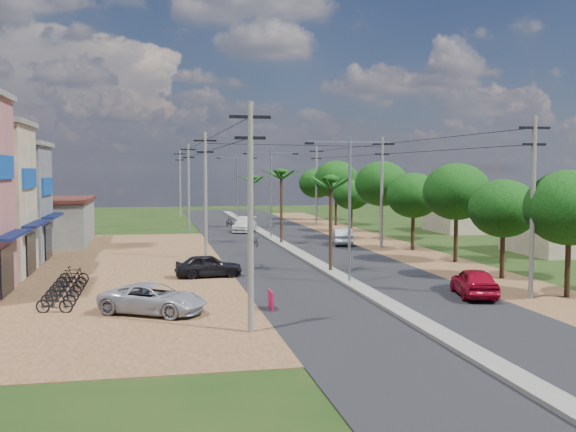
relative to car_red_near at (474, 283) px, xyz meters
name	(u,v)px	position (x,y,z in m)	size (l,w,h in m)	color
ground	(349,284)	(-5.00, 5.00, -0.73)	(160.00, 160.00, 0.00)	black
road	(294,251)	(-5.00, 20.00, -0.71)	(12.00, 110.00, 0.04)	black
median	(286,246)	(-5.00, 23.00, -0.64)	(1.00, 90.00, 0.18)	#605E56
dirt_lot_west	(84,271)	(-20.00, 13.00, -0.71)	(18.00, 46.00, 0.04)	#50361B
dirt_shoulder_east	(397,249)	(3.50, 20.00, -0.72)	(5.00, 90.00, 0.03)	#50361B
low_shed	(28,222)	(-26.00, 29.00, 1.23)	(10.40, 10.40, 3.95)	#605E56
house_east_near	(564,222)	(15.00, 15.00, 1.66)	(7.60, 7.50, 4.60)	gray
house_east_far	(468,208)	(16.00, 33.00, 1.66)	(7.60, 7.50, 4.60)	gray
tree_east_a	(569,208)	(4.50, -1.00, 3.76)	(4.40, 4.40, 6.37)	black
tree_east_b	(503,209)	(4.30, 5.00, 3.38)	(4.00, 4.00, 5.83)	black
tree_east_c	(457,192)	(4.70, 12.00, 4.13)	(4.60, 4.60, 6.83)	black
tree_east_d	(413,195)	(4.40, 19.00, 3.61)	(4.20, 4.20, 6.13)	black
tree_east_e	(382,184)	(4.60, 27.00, 4.36)	(4.80, 4.80, 7.14)	black
tree_east_f	(351,194)	(4.20, 35.00, 3.16)	(3.80, 3.80, 5.52)	black
tree_east_g	(336,179)	(4.80, 43.00, 4.51)	(5.00, 5.00, 7.38)	black
tree_east_h	(317,183)	(4.50, 51.00, 3.91)	(4.40, 4.40, 6.52)	black
palm_median_near	(331,183)	(-5.00, 9.00, 4.81)	(2.00, 2.00, 6.15)	black
palm_median_mid	(281,175)	(-5.00, 25.00, 5.17)	(2.00, 2.00, 6.55)	black
palm_median_far	(253,180)	(-5.00, 41.00, 4.53)	(2.00, 2.00, 5.85)	black
streetlight_near	(350,198)	(-5.00, 5.00, 4.05)	(5.10, 0.18, 8.00)	gray
streetlight_mid	(271,187)	(-5.00, 30.00, 4.05)	(5.10, 0.18, 8.00)	gray
streetlight_far	(237,182)	(-5.00, 55.00, 4.05)	(5.10, 0.18, 8.00)	gray
utility_pole_w_a	(250,212)	(-12.00, -5.00, 4.03)	(1.60, 0.24, 9.00)	#605E56
utility_pole_w_b	(206,192)	(-12.00, 17.00, 4.03)	(1.60, 0.24, 9.00)	#605E56
utility_pole_w_c	(189,185)	(-12.00, 39.00, 4.03)	(1.60, 0.24, 9.00)	#605E56
utility_pole_w_d	(180,181)	(-12.00, 60.00, 4.03)	(1.60, 0.24, 9.00)	#605E56
utility_pole_e_a	(533,203)	(2.50, -1.00, 4.03)	(1.60, 0.24, 9.00)	#605E56
utility_pole_e_b	(382,189)	(2.50, 21.00, 4.03)	(1.60, 0.24, 9.00)	#605E56
utility_pole_e_c	(316,184)	(2.50, 43.00, 4.03)	(1.60, 0.24, 9.00)	#605E56
car_red_near	(474,283)	(0.00, 0.00, 0.00)	(1.72, 4.29, 1.46)	maroon
car_silver_mid	(342,237)	(0.00, 23.67, -0.04)	(1.46, 4.19, 1.38)	#A9ACB2
car_white_far	(245,225)	(-6.50, 36.85, 0.00)	(2.06, 5.06, 1.47)	silver
car_parked_silver	(153,300)	(-15.73, -0.85, -0.07)	(2.19, 4.75, 1.32)	#A9ACB2
car_parked_dark	(209,266)	(-12.50, 8.81, -0.06)	(1.58, 3.93, 1.34)	black
moto_rider_east	(469,284)	(0.20, 0.91, -0.24)	(0.66, 1.88, 0.99)	black
moto_rider_west_a	(255,242)	(-7.42, 23.89, -0.33)	(0.54, 1.54, 0.81)	black
moto_rider_west_b	(229,223)	(-7.38, 42.78, -0.21)	(0.49, 1.72, 1.04)	black
roadside_sign	(271,300)	(-10.50, -1.00, -0.28)	(0.09, 1.08, 0.90)	#A30F35
parked_scooter_row	(65,287)	(-20.04, 4.09, -0.23)	(1.72, 8.57, 1.00)	black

